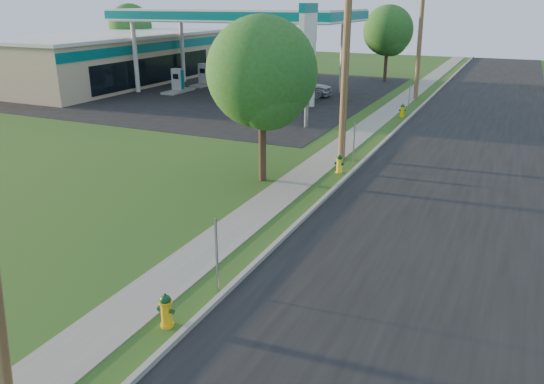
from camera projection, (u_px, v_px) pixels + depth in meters
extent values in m
cube|color=black|center=(428.00, 234.00, 16.69)|extent=(8.00, 120.00, 0.02)
cube|color=gray|center=(309.00, 212.00, 18.24)|extent=(0.15, 120.00, 0.15)
cube|color=gray|center=(264.00, 206.00, 18.95)|extent=(1.50, 120.00, 0.03)
cube|color=black|center=(218.00, 91.00, 43.57)|extent=(26.00, 28.00, 0.02)
cylinder|color=brown|center=(346.00, 51.00, 23.02)|extent=(0.32, 0.32, 9.80)
cylinder|color=brown|center=(420.00, 33.00, 38.45)|extent=(0.49, 0.32, 9.50)
cube|color=gray|center=(217.00, 256.00, 13.07)|extent=(0.05, 0.04, 2.00)
cube|color=gray|center=(354.00, 145.00, 23.15)|extent=(0.05, 0.04, 2.00)
cube|color=gray|center=(409.00, 101.00, 33.58)|extent=(0.05, 0.04, 2.00)
cylinder|color=silver|center=(135.00, 57.00, 41.99)|extent=(0.36, 0.36, 5.50)
cylinder|color=silver|center=(182.00, 51.00, 47.63)|extent=(0.36, 0.36, 5.50)
cylinder|color=silver|center=(313.00, 67.00, 36.07)|extent=(0.36, 0.36, 5.50)
cylinder|color=silver|center=(342.00, 58.00, 41.71)|extent=(0.36, 0.36, 5.50)
cube|color=silver|center=(238.00, 15.00, 40.77)|extent=(18.00, 9.00, 0.90)
cube|color=#006567|center=(238.00, 15.00, 40.77)|extent=(18.15, 9.15, 0.63)
cube|color=silver|center=(238.00, 19.00, 40.87)|extent=(18.18, 9.18, 0.10)
cube|color=gray|center=(178.00, 91.00, 42.82)|extent=(1.20, 3.20, 0.18)
cube|color=#9EA0A3|center=(178.00, 79.00, 42.49)|extent=(0.90, 0.50, 1.70)
cube|color=#006567|center=(178.00, 79.00, 42.49)|extent=(0.94, 0.40, 1.50)
cube|color=black|center=(176.00, 76.00, 42.18)|extent=(0.50, 0.02, 0.40)
cube|color=gray|center=(280.00, 99.00, 39.27)|extent=(1.20, 3.20, 0.18)
cube|color=#9EA0A3|center=(280.00, 86.00, 38.94)|extent=(0.90, 0.50, 1.70)
cube|color=#006567|center=(280.00, 86.00, 38.94)|extent=(0.94, 0.40, 1.50)
cube|color=black|center=(279.00, 83.00, 38.63)|extent=(0.50, 0.02, 0.40)
cube|color=gray|center=(205.00, 85.00, 46.23)|extent=(1.20, 3.20, 0.18)
cube|color=#9EA0A3|center=(204.00, 73.00, 45.91)|extent=(0.90, 0.50, 1.70)
cube|color=#006567|center=(204.00, 73.00, 45.91)|extent=(0.94, 0.40, 1.50)
cube|color=black|center=(202.00, 71.00, 45.59)|extent=(0.50, 0.02, 0.40)
cube|color=gray|center=(300.00, 92.00, 42.68)|extent=(1.20, 3.20, 0.18)
cube|color=#9EA0A3|center=(300.00, 79.00, 42.36)|extent=(0.90, 0.50, 1.70)
cube|color=#006567|center=(300.00, 79.00, 42.36)|extent=(0.94, 0.40, 1.50)
cube|color=black|center=(299.00, 77.00, 42.04)|extent=(0.50, 0.02, 0.40)
cube|color=tan|center=(110.00, 60.00, 47.23)|extent=(10.00, 22.00, 4.00)
cube|color=#006567|center=(155.00, 47.00, 44.81)|extent=(0.06, 22.00, 0.70)
cube|color=black|center=(157.00, 70.00, 45.45)|extent=(0.06, 16.06, 2.20)
cube|color=silver|center=(108.00, 35.00, 46.51)|extent=(10.40, 22.40, 0.25)
cylinder|color=gray|center=(307.00, 84.00, 30.07)|extent=(0.24, 0.24, 5.00)
cube|color=silver|center=(308.00, 23.00, 28.95)|extent=(0.30, 2.00, 2.00)
cube|color=#006567|center=(309.00, 8.00, 28.68)|extent=(0.34, 2.04, 0.50)
cylinder|color=#37281A|center=(262.00, 140.00, 21.21)|extent=(0.30, 0.30, 3.36)
sphere|color=#2B5119|center=(262.00, 72.00, 20.30)|extent=(4.30, 4.30, 4.30)
sphere|color=#2B5119|center=(268.00, 92.00, 20.12)|extent=(2.95, 2.95, 2.95)
cylinder|color=#37281A|center=(386.00, 62.00, 48.16)|extent=(0.30, 0.30, 3.46)
sphere|color=#2B5119|center=(388.00, 30.00, 47.23)|extent=(4.43, 4.43, 4.43)
sphere|color=#2B5119|center=(391.00, 39.00, 47.05)|extent=(3.05, 3.05, 3.05)
cylinder|color=#37281A|center=(133.00, 53.00, 56.78)|extent=(0.30, 0.30, 3.49)
sphere|color=#2B5119|center=(130.00, 26.00, 55.83)|extent=(4.47, 4.47, 4.47)
sphere|color=#2B5119|center=(132.00, 33.00, 55.65)|extent=(3.07, 3.07, 3.07)
cylinder|color=gold|center=(167.00, 325.00, 11.98)|extent=(0.31, 0.31, 0.07)
cylinder|color=gold|center=(166.00, 313.00, 11.88)|extent=(0.24, 0.24, 0.66)
cylinder|color=gold|center=(166.00, 302.00, 11.78)|extent=(0.31, 0.31, 0.04)
sphere|color=#0E3C18|center=(165.00, 300.00, 11.76)|extent=(0.25, 0.25, 0.25)
cylinder|color=#0E3C18|center=(165.00, 295.00, 11.72)|extent=(0.06, 0.06, 0.07)
cylinder|color=#0E3C18|center=(162.00, 313.00, 11.72)|extent=(0.13, 0.14, 0.12)
cylinder|color=#0E3C18|center=(161.00, 308.00, 11.91)|extent=(0.12, 0.10, 0.10)
cylinder|color=#0E3C18|center=(172.00, 311.00, 11.78)|extent=(0.12, 0.10, 0.10)
cylinder|color=yellow|center=(339.00, 172.00, 22.73)|extent=(0.30, 0.30, 0.06)
cylinder|color=yellow|center=(339.00, 166.00, 22.63)|extent=(0.23, 0.23, 0.63)
cylinder|color=yellow|center=(340.00, 159.00, 22.54)|extent=(0.30, 0.30, 0.04)
sphere|color=#053215|center=(340.00, 158.00, 22.52)|extent=(0.24, 0.24, 0.24)
cylinder|color=#053215|center=(340.00, 156.00, 22.48)|extent=(0.05, 0.05, 0.06)
cylinder|color=#053215|center=(338.00, 164.00, 22.48)|extent=(0.12, 0.13, 0.12)
cylinder|color=#053215|center=(336.00, 163.00, 22.67)|extent=(0.11, 0.10, 0.10)
cylinder|color=#053215|center=(343.00, 164.00, 22.54)|extent=(0.11, 0.10, 0.10)
cylinder|color=yellow|center=(402.00, 116.00, 33.72)|extent=(0.31, 0.31, 0.07)
cylinder|color=yellow|center=(402.00, 112.00, 33.62)|extent=(0.25, 0.25, 0.67)
cylinder|color=yellow|center=(403.00, 107.00, 33.52)|extent=(0.31, 0.31, 0.04)
sphere|color=#0F3D1E|center=(403.00, 106.00, 33.51)|extent=(0.26, 0.26, 0.26)
cylinder|color=#0F3D1E|center=(403.00, 104.00, 33.46)|extent=(0.06, 0.06, 0.07)
cylinder|color=#0F3D1E|center=(403.00, 111.00, 33.44)|extent=(0.17, 0.17, 0.12)
cylinder|color=#0F3D1E|center=(400.00, 110.00, 33.59)|extent=(0.14, 0.14, 0.10)
cylinder|color=#0F3D1E|center=(405.00, 110.00, 33.59)|extent=(0.14, 0.14, 0.10)
imported|color=#AAACB1|center=(303.00, 86.00, 41.00)|extent=(4.52, 1.91, 1.52)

